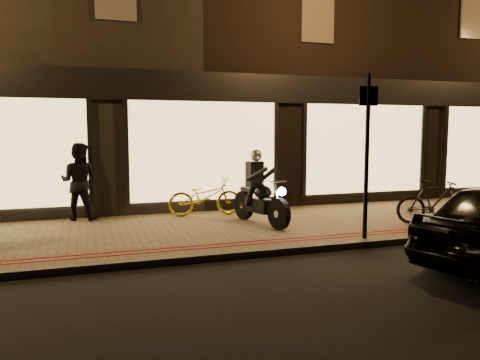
# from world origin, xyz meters

# --- Properties ---
(ground) EXTENTS (90.00, 90.00, 0.00)m
(ground) POSITION_xyz_m (0.00, 0.00, 0.00)
(ground) COLOR black
(ground) RESTS_ON ground
(sidewalk) EXTENTS (50.00, 4.00, 0.12)m
(sidewalk) POSITION_xyz_m (0.00, 2.00, 0.06)
(sidewalk) COLOR brown
(sidewalk) RESTS_ON ground
(kerb_stone) EXTENTS (50.00, 0.14, 0.12)m
(kerb_stone) POSITION_xyz_m (0.00, 0.05, 0.06)
(kerb_stone) COLOR #59544C
(kerb_stone) RESTS_ON ground
(red_kerb_lines) EXTENTS (50.00, 0.26, 0.01)m
(red_kerb_lines) POSITION_xyz_m (0.00, 0.55, 0.12)
(red_kerb_lines) COLOR maroon
(red_kerb_lines) RESTS_ON sidewalk
(building_row) EXTENTS (48.00, 10.11, 8.50)m
(building_row) POSITION_xyz_m (-0.00, 8.99, 4.25)
(building_row) COLOR black
(building_row) RESTS_ON ground
(motorcycle) EXTENTS (0.72, 1.91, 1.59)m
(motorcycle) POSITION_xyz_m (0.74, 2.12, 0.73)
(motorcycle) COLOR black
(motorcycle) RESTS_ON sidewalk
(sign_post) EXTENTS (0.35, 0.09, 3.00)m
(sign_post) POSITION_xyz_m (2.12, 0.25, 1.80)
(sign_post) COLOR black
(sign_post) RESTS_ON sidewalk
(bicycle_gold) EXTENTS (1.74, 0.68, 0.90)m
(bicycle_gold) POSITION_xyz_m (-0.13, 3.42, 0.57)
(bicycle_gold) COLOR gold
(bicycle_gold) RESTS_ON sidewalk
(bicycle_dark) EXTENTS (1.63, 1.01, 0.95)m
(bicycle_dark) POSITION_xyz_m (4.23, 0.89, 0.60)
(bicycle_dark) COLOR black
(bicycle_dark) RESTS_ON sidewalk
(person_dark) EXTENTS (1.00, 0.89, 1.71)m
(person_dark) POSITION_xyz_m (-2.90, 3.80, 0.98)
(person_dark) COLOR black
(person_dark) RESTS_ON sidewalk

